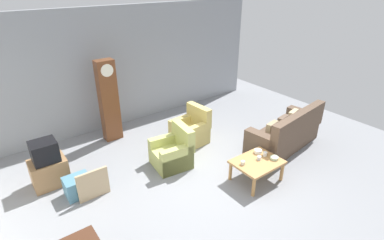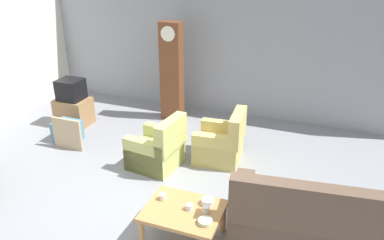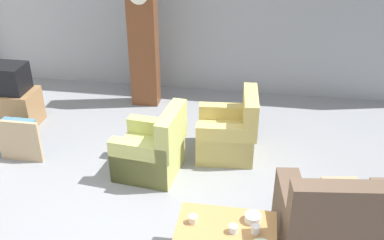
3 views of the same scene
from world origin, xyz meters
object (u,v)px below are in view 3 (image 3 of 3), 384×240
tv_stand_cabinet (16,108)px  cup_white_porcelain (256,229)px  armchair_olive_far (229,134)px  bowl_white_stacked (253,218)px  coffee_table_wood (225,238)px  cup_blue_rimmed (233,229)px  tv_crt (9,78)px  storage_box_blue (16,136)px  framed_picture_leaning (19,141)px  armchair_olive_near (152,151)px  cup_cream_tall (193,219)px  grandfather_clock (144,44)px

tv_stand_cabinet → cup_white_porcelain: 4.43m
armchair_olive_far → bowl_white_stacked: 1.93m
coffee_table_wood → cup_blue_rimmed: bearing=17.4°
cup_blue_rimmed → tv_crt: bearing=145.9°
cup_blue_rimmed → storage_box_blue: bearing=151.7°
storage_box_blue → cup_white_porcelain: cup_white_porcelain is taller
framed_picture_leaning → cup_blue_rimmed: size_ratio=7.03×
armchair_olive_far → cup_blue_rimmed: 2.09m
armchair_olive_near → cup_blue_rimmed: size_ratio=10.78×
coffee_table_wood → cup_cream_tall: 0.35m
cup_white_porcelain → armchair_olive_far: bearing=101.6°
armchair_olive_near → storage_box_blue: bearing=173.3°
armchair_olive_near → armchair_olive_far: (0.94, 0.59, 0.00)m
coffee_table_wood → framed_picture_leaning: (-2.90, 1.47, -0.09)m
armchair_olive_far → cup_blue_rimmed: armchair_olive_far is taller
cup_cream_tall → cup_white_porcelain: bearing=-4.7°
grandfather_clock → storage_box_blue: size_ratio=4.36×
framed_picture_leaning → cup_blue_rimmed: framed_picture_leaning is taller
framed_picture_leaning → cup_cream_tall: (2.58, -1.38, 0.20)m
coffee_table_wood → cup_white_porcelain: 0.30m
grandfather_clock → cup_white_porcelain: bearing=-60.4°
armchair_olive_near → coffee_table_wood: size_ratio=0.96×
coffee_table_wood → storage_box_blue: 3.58m
coffee_table_wood → bowl_white_stacked: (0.25, 0.21, 0.10)m
armchair_olive_far → storage_box_blue: bearing=-173.3°
coffee_table_wood → storage_box_blue: bearing=150.9°
coffee_table_wood → bowl_white_stacked: bearing=40.3°
coffee_table_wood → armchair_olive_near: bearing=125.8°
coffee_table_wood → cup_cream_tall: (-0.32, 0.09, 0.11)m
armchair_olive_far → coffee_table_wood: size_ratio=0.96×
tv_crt → bowl_white_stacked: tv_crt is taller
armchair_olive_far → grandfather_clock: bearing=138.0°
armchair_olive_near → bowl_white_stacked: 1.86m
coffee_table_wood → framed_picture_leaning: 3.25m
armchair_olive_far → storage_box_blue: (-2.98, -0.35, -0.11)m
framed_picture_leaning → storage_box_blue: size_ratio=1.25×
tv_crt → storage_box_blue: 0.95m
armchair_olive_near → armchair_olive_far: bearing=32.2°
grandfather_clock → tv_crt: 2.10m
armchair_olive_far → grandfather_clock: (-1.52, 1.37, 0.74)m
grandfather_clock → cup_blue_rimmed: bearing=-63.2°
coffee_table_wood → storage_box_blue: coffee_table_wood is taller
coffee_table_wood → tv_stand_cabinet: tv_stand_cabinet is taller
armchair_olive_far → framed_picture_leaning: bearing=-167.4°
tv_crt → tv_stand_cabinet: bearing=0.0°
armchair_olive_near → storage_box_blue: armchair_olive_near is taller
armchair_olive_far → framed_picture_leaning: armchair_olive_far is taller
coffee_table_wood → tv_crt: bearing=145.1°
armchair_olive_near → tv_stand_cabinet: 2.55m
tv_stand_cabinet → coffee_table_wood: bearing=-34.9°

